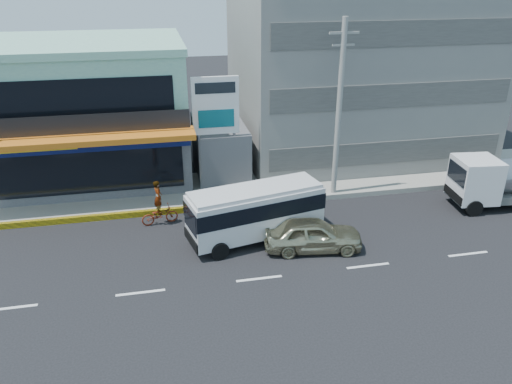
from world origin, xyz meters
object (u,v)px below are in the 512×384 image
satellite_dish (221,126)px  motorcycle_rider (159,210)px  shop_building (86,114)px  utility_pole_near (339,110)px  sedan (313,234)px  concrete_building (357,52)px  minibus (255,209)px  billboard (216,112)px

satellite_dish → motorcycle_rider: bearing=-128.8°
shop_building → utility_pole_near: (14.00, -6.55, 1.15)m
sedan → concrete_building: bearing=-20.0°
minibus → shop_building: bearing=129.1°
shop_building → billboard: (7.50, -4.75, 0.93)m
shop_building → utility_pole_near: size_ratio=1.24×
minibus → motorcycle_rider: (-4.55, 2.62, -0.83)m
satellite_dish → billboard: bearing=-105.5°
minibus → motorcycle_rider: minibus is taller
shop_building → minibus: shop_building is taller
concrete_building → shop_building: bearing=-176.6°
utility_pole_near → motorcycle_rider: size_ratio=4.14×
sedan → motorcycle_rider: size_ratio=1.90×
shop_building → billboard: size_ratio=1.80×
shop_building → sedan: bearing=-47.5°
satellite_dish → motorcycle_rider: (-4.00, -4.97, -2.78)m
minibus → sedan: bearing=-31.2°
shop_building → minibus: bearing=-50.9°
utility_pole_near → satellite_dish: bearing=149.0°
minibus → sedan: size_ratio=1.48×
shop_building → motorcycle_rider: 9.43m
concrete_building → sedan: bearing=-118.2°
shop_building → motorcycle_rider: (4.00, -7.91, -3.20)m
minibus → billboard: bearing=100.3°
minibus → sedan: 2.99m
utility_pole_near → minibus: 7.61m
shop_building → concrete_building: bearing=3.4°
billboard → minibus: 6.74m
concrete_building → minibus: (-9.45, -11.58, -5.37)m
satellite_dish → minibus: bearing=-85.9°
concrete_building → satellite_dish: size_ratio=10.67×
satellite_dish → utility_pole_near: (6.00, -3.60, 1.57)m
billboard → motorcycle_rider: billboard is taller
concrete_building → minibus: size_ratio=2.34×
utility_pole_near → motorcycle_rider: utility_pole_near is taller
sedan → satellite_dish: bearing=26.5°
concrete_building → satellite_dish: concrete_building is taller
utility_pole_near → minibus: (-5.45, -3.98, -3.52)m
shop_building → minibus: 13.76m
satellite_dish → billboard: 2.31m
shop_building → minibus: (8.55, -10.53, -2.37)m
satellite_dish → sedan: satellite_dish is taller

